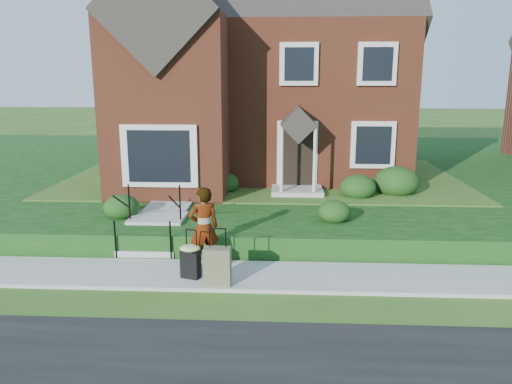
# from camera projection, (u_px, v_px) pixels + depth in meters

# --- Properties ---
(ground) EXTENTS (120.00, 120.00, 0.00)m
(ground) POSITION_uv_depth(u_px,v_px,m) (248.00, 278.00, 10.73)
(ground) COLOR #2D5119
(ground) RESTS_ON ground
(sidewalk) EXTENTS (60.00, 1.60, 0.08)m
(sidewalk) POSITION_uv_depth(u_px,v_px,m) (248.00, 276.00, 10.72)
(sidewalk) COLOR #9E9B93
(sidewalk) RESTS_ON ground
(terrace) EXTENTS (44.00, 20.00, 0.60)m
(terrace) POSITION_uv_depth(u_px,v_px,m) (359.00, 172.00, 21.07)
(terrace) COLOR black
(terrace) RESTS_ON ground
(walkway) EXTENTS (1.20, 6.00, 0.06)m
(walkway) POSITION_uv_depth(u_px,v_px,m) (179.00, 194.00, 15.58)
(walkway) COLOR #9E9B93
(walkway) RESTS_ON terrace
(main_house) EXTENTS (10.40, 10.20, 9.40)m
(main_house) POSITION_uv_depth(u_px,v_px,m) (259.00, 48.00, 18.90)
(main_house) COLOR brown
(main_house) RESTS_ON terrace
(front_steps) EXTENTS (1.40, 2.02, 1.50)m
(front_steps) POSITION_uv_depth(u_px,v_px,m) (154.00, 229.00, 12.54)
(front_steps) COLOR #9E9B93
(front_steps) RESTS_ON ground
(foundation_shrubs) EXTENTS (10.05, 4.28, 1.09)m
(foundation_shrubs) POSITION_uv_depth(u_px,v_px,m) (249.00, 182.00, 15.26)
(foundation_shrubs) COLOR #173710
(foundation_shrubs) RESTS_ON terrace
(woman) EXTENTS (0.78, 0.65, 1.82)m
(woman) POSITION_uv_depth(u_px,v_px,m) (204.00, 227.00, 10.94)
(woman) COLOR #999999
(woman) RESTS_ON sidewalk
(suitcase_black) EXTENTS (0.52, 0.47, 1.05)m
(suitcase_black) POSITION_uv_depth(u_px,v_px,m) (190.00, 259.00, 10.44)
(suitcase_black) COLOR black
(suitcase_black) RESTS_ON sidewalk
(suitcase_olive) EXTENTS (0.55, 0.32, 1.18)m
(suitcase_olive) POSITION_uv_depth(u_px,v_px,m) (217.00, 266.00, 10.10)
(suitcase_olive) COLOR brown
(suitcase_olive) RESTS_ON sidewalk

